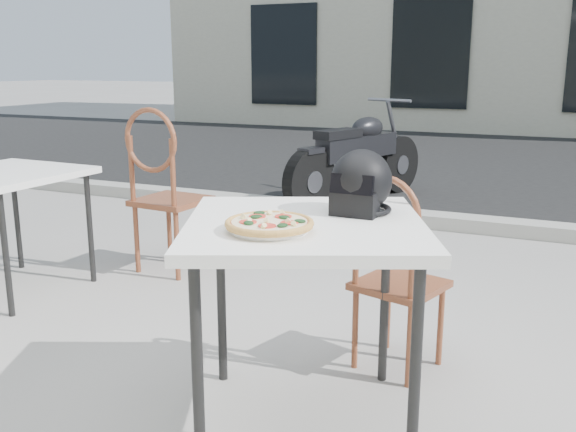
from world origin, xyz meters
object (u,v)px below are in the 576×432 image
at_px(helmet, 361,185).
at_px(motorcycle, 358,158).
at_px(plate, 269,229).
at_px(pizza, 269,223).
at_px(cafe_table_main, 305,240).
at_px(cafe_chair_side, 163,182).
at_px(cafe_table_side, 6,182).
at_px(cafe_chair_main, 393,264).

distance_m(helmet, motorcycle, 4.17).
height_order(plate, motorcycle, motorcycle).
bearing_deg(pizza, cafe_table_main, 73.66).
height_order(cafe_table_main, plate, plate).
relative_size(plate, motorcycle, 0.16).
xyz_separation_m(pizza, cafe_chair_side, (-1.56, 1.59, -0.24)).
bearing_deg(pizza, plate, -116.70).
bearing_deg(cafe_chair_side, plate, 139.47).
bearing_deg(cafe_table_side, helmet, -11.33).
bearing_deg(helmet, plate, -114.32).
xyz_separation_m(cafe_chair_main, motorcycle, (-1.32, 3.59, -0.07)).
bearing_deg(helmet, cafe_table_main, -121.66).
bearing_deg(plate, pizza, 63.30).
bearing_deg(cafe_table_side, cafe_chair_side, 44.88).
xyz_separation_m(cafe_table_main, cafe_table_side, (-2.30, 0.71, -0.07)).
bearing_deg(cafe_table_main, helmet, 56.66).
xyz_separation_m(cafe_table_main, plate, (-0.06, -0.19, 0.08)).
bearing_deg(motorcycle, pizza, -56.23).
xyz_separation_m(helmet, motorcycle, (-1.26, 3.95, -0.50)).
bearing_deg(cafe_table_main, cafe_chair_main, 71.02).
bearing_deg(plate, cafe_chair_side, 134.43).
distance_m(pizza, helmet, 0.47).
bearing_deg(motorcycle, cafe_table_side, -88.86).
distance_m(pizza, cafe_table_side, 2.43).
bearing_deg(cafe_table_main, cafe_chair_side, 139.17).
height_order(cafe_table_main, cafe_table_side, cafe_table_main).
height_order(pizza, cafe_chair_main, cafe_chair_main).
relative_size(pizza, cafe_chair_side, 0.32).
bearing_deg(cafe_chair_side, pizza, 139.48).
height_order(cafe_table_side, motorcycle, motorcycle).
xyz_separation_m(plate, cafe_table_side, (-2.25, 0.91, -0.15)).
relative_size(cafe_table_main, pizza, 3.18).
bearing_deg(cafe_chair_side, helmet, 151.34).
bearing_deg(cafe_table_side, cafe_table_main, -17.18).
distance_m(cafe_table_side, motorcycle, 3.66).
height_order(pizza, helmet, helmet).
bearing_deg(cafe_chair_main, plate, 88.17).
distance_m(helmet, cafe_chair_side, 2.14).
bearing_deg(cafe_table_main, cafe_table_side, 162.82).
height_order(plate, pizza, pizza).
relative_size(cafe_chair_side, motorcycle, 0.57).
distance_m(cafe_chair_main, cafe_chair_side, 1.99).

